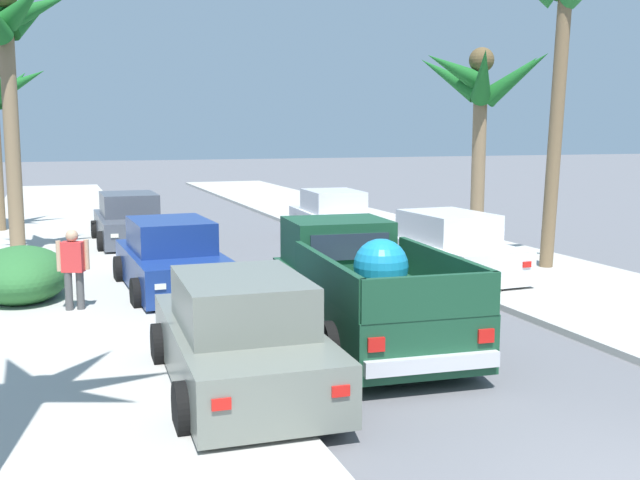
% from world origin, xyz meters
% --- Properties ---
extents(sidewalk_left, '(4.70, 60.00, 0.12)m').
position_xyz_m(sidewalk_left, '(-4.99, 12.00, 0.06)').
color(sidewalk_left, '#B2AFA8').
rests_on(sidewalk_left, ground).
extents(sidewalk_right, '(4.70, 60.00, 0.12)m').
position_xyz_m(sidewalk_right, '(4.99, 12.00, 0.06)').
color(sidewalk_right, '#B2AFA8').
rests_on(sidewalk_right, ground).
extents(curb_left, '(0.16, 60.00, 0.10)m').
position_xyz_m(curb_left, '(-4.04, 12.00, 0.05)').
color(curb_left, silver).
rests_on(curb_left, ground).
extents(curb_right, '(0.16, 60.00, 0.10)m').
position_xyz_m(curb_right, '(4.04, 12.00, 0.05)').
color(curb_right, silver).
rests_on(curb_right, ground).
extents(pickup_truck, '(2.48, 5.33, 1.80)m').
position_xyz_m(pickup_truck, '(-0.57, 6.13, 0.80)').
color(pickup_truck, '#19472D').
rests_on(pickup_truck, ground).
extents(car_left_near, '(2.21, 4.34, 1.54)m').
position_xyz_m(car_left_near, '(2.86, 16.51, 0.71)').
color(car_left_near, silver).
rests_on(car_left_near, ground).
extents(car_right_near, '(2.19, 4.33, 1.54)m').
position_xyz_m(car_right_near, '(3.12, 10.04, 0.71)').
color(car_right_near, silver).
rests_on(car_right_near, ground).
extents(car_left_mid, '(2.13, 4.31, 1.54)m').
position_xyz_m(car_left_mid, '(-2.99, 4.37, 0.71)').
color(car_left_mid, slate).
rests_on(car_left_mid, ground).
extents(car_right_mid, '(2.15, 4.31, 1.54)m').
position_xyz_m(car_right_mid, '(-2.93, 10.62, 0.71)').
color(car_right_mid, navy).
rests_on(car_right_mid, ground).
extents(car_left_far, '(2.05, 4.27, 1.54)m').
position_xyz_m(car_left_far, '(-3.10, 17.55, 0.71)').
color(car_left_far, '#474C56').
rests_on(car_left_far, ground).
extents(palm_tree_right_fore, '(3.20, 3.52, 6.98)m').
position_xyz_m(palm_tree_right_fore, '(-6.07, 15.50, 5.74)').
color(palm_tree_right_fore, '#846B4C').
rests_on(palm_tree_right_fore, ground).
extents(palm_tree_left_mid, '(3.35, 3.71, 7.51)m').
position_xyz_m(palm_tree_left_mid, '(5.77, 9.76, 6.23)').
color(palm_tree_left_mid, brown).
rests_on(palm_tree_left_mid, ground).
extents(palm_tree_left_back, '(3.49, 3.59, 5.60)m').
position_xyz_m(palm_tree_left_back, '(6.03, 13.47, 4.50)').
color(palm_tree_left_back, '#846B4C').
rests_on(palm_tree_left_back, ground).
extents(hedge_bush, '(1.80, 2.80, 1.10)m').
position_xyz_m(hedge_bush, '(-5.84, 10.78, 0.55)').
color(hedge_bush, '#2D6B33').
rests_on(hedge_bush, ground).
extents(pedestrian, '(0.57, 0.34, 1.59)m').
position_xyz_m(pedestrian, '(-4.89, 9.29, 0.91)').
color(pedestrian, '#4C4C4C').
rests_on(pedestrian, ground).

